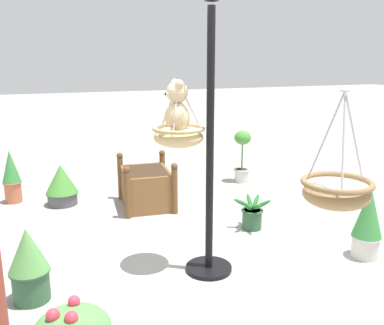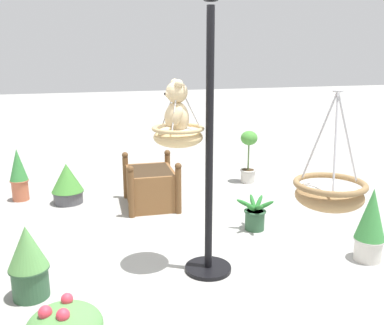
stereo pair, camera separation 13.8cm
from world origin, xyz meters
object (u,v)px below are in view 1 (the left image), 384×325
object	(u,v)px
wooden_planter_box	(146,186)
teddy_bear	(176,112)
potted_plant_conical_shrub	(62,185)
potted_plant_broad_leaf	(252,215)
potted_plant_flowering_red	(29,264)
potted_plant_trailing_ivy	(11,176)
hanging_basket_with_teddy	(179,135)
potted_plant_tall_leafy	(242,155)
display_pole_central	(210,194)
potted_plant_bushy_green	(368,222)
hanging_basket_left_high	(336,191)

from	to	relation	value
wooden_planter_box	teddy_bear	bearing A→B (deg)	176.02
potted_plant_conical_shrub	potted_plant_broad_leaf	distance (m)	2.63
potted_plant_flowering_red	teddy_bear	bearing A→B (deg)	-84.05
potted_plant_flowering_red	potted_plant_trailing_ivy	distance (m)	2.70
hanging_basket_with_teddy	potted_plant_tall_leafy	world-z (taller)	hanging_basket_with_teddy
potted_plant_conical_shrub	display_pole_central	bearing A→B (deg)	-152.73
display_pole_central	potted_plant_trailing_ivy	world-z (taller)	display_pole_central
wooden_planter_box	potted_plant_bushy_green	distance (m)	2.82
potted_plant_tall_leafy	potted_plant_conical_shrub	world-z (taller)	potted_plant_tall_leafy
potted_plant_trailing_ivy	display_pole_central	bearing A→B (deg)	-145.36
potted_plant_trailing_ivy	potted_plant_broad_leaf	bearing A→B (deg)	-125.47
potted_plant_bushy_green	potted_plant_trailing_ivy	bearing A→B (deg)	49.41
display_pole_central	hanging_basket_with_teddy	world-z (taller)	display_pole_central
hanging_basket_left_high	potted_plant_broad_leaf	distance (m)	2.51
potted_plant_conical_shrub	potted_plant_broad_leaf	size ratio (longest dim) A/B	1.28
potted_plant_trailing_ivy	potted_plant_broad_leaf	world-z (taller)	potted_plant_trailing_ivy
display_pole_central	wooden_planter_box	xyz separation A→B (m)	(1.95, 0.15, -0.49)
display_pole_central	potted_plant_bushy_green	distance (m)	1.66
hanging_basket_with_teddy	potted_plant_bushy_green	bearing A→B (deg)	-102.68
potted_plant_bushy_green	potted_plant_trailing_ivy	distance (m)	4.56
display_pole_central	potted_plant_tall_leafy	xyz separation A→B (m)	(2.55, -1.56, -0.31)
potted_plant_tall_leafy	potted_plant_broad_leaf	bearing A→B (deg)	157.99
potted_plant_bushy_green	potted_plant_trailing_ivy	world-z (taller)	potted_plant_bushy_green
potted_plant_bushy_green	potted_plant_trailing_ivy	xyz separation A→B (m)	(2.97, 3.46, 0.00)
potted_plant_broad_leaf	wooden_planter_box	bearing A→B (deg)	40.11
hanging_basket_with_teddy	potted_plant_tall_leafy	distance (m)	3.13
hanging_basket_left_high	potted_plant_conical_shrub	xyz separation A→B (m)	(3.81, 1.47, -0.93)
hanging_basket_with_teddy	display_pole_central	bearing A→B (deg)	-120.96
wooden_planter_box	potted_plant_tall_leafy	xyz separation A→B (m)	(0.60, -1.71, 0.17)
hanging_basket_left_high	hanging_basket_with_teddy	bearing A→B (deg)	17.36
potted_plant_flowering_red	potted_plant_tall_leafy	size ratio (longest dim) A/B	0.77
teddy_bear	hanging_basket_left_high	xyz separation A→B (m)	(-1.58, -0.52, -0.31)
potted_plant_bushy_green	display_pole_central	bearing A→B (deg)	80.56
potted_plant_tall_leafy	display_pole_central	bearing A→B (deg)	148.51
hanging_basket_with_teddy	teddy_bear	distance (m)	0.22
display_pole_central	potted_plant_bushy_green	world-z (taller)	display_pole_central
potted_plant_flowering_red	potted_plant_broad_leaf	world-z (taller)	potted_plant_flowering_red
hanging_basket_left_high	potted_plant_tall_leafy	size ratio (longest dim) A/B	0.84
hanging_basket_with_teddy	teddy_bear	xyz separation A→B (m)	(-0.00, 0.02, 0.21)
potted_plant_broad_leaf	hanging_basket_with_teddy	bearing A→B (deg)	119.59
potted_plant_conical_shrub	hanging_basket_left_high	bearing A→B (deg)	-158.90
hanging_basket_with_teddy	potted_plant_trailing_ivy	world-z (taller)	hanging_basket_with_teddy
potted_plant_conical_shrub	potted_plant_trailing_ivy	bearing A→B (deg)	63.35
teddy_bear	potted_plant_conical_shrub	size ratio (longest dim) A/B	0.88
potted_plant_trailing_ivy	teddy_bear	bearing A→B (deg)	-148.02
hanging_basket_left_high	potted_plant_trailing_ivy	bearing A→B (deg)	27.05
teddy_bear	hanging_basket_with_teddy	bearing A→B (deg)	-90.00
display_pole_central	potted_plant_trailing_ivy	size ratio (longest dim) A/B	3.31
potted_plant_flowering_red	potted_plant_conical_shrub	distance (m)	2.40
hanging_basket_with_teddy	potted_plant_flowering_red	bearing A→B (deg)	95.85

